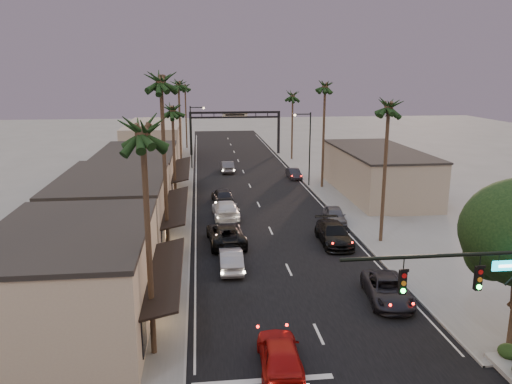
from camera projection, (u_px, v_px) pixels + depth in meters
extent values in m
plane|color=slate|center=(255.00, 198.00, 55.71)|extent=(200.00, 200.00, 0.00)
cube|color=black|center=(251.00, 188.00, 60.54)|extent=(14.00, 120.00, 0.02)
cube|color=slate|center=(174.00, 177.00, 66.23)|extent=(5.00, 92.00, 0.12)
cube|color=slate|center=(314.00, 174.00, 68.34)|extent=(5.00, 92.00, 0.12)
cube|color=tan|center=(73.00, 283.00, 26.58)|extent=(8.00, 12.00, 5.50)
cube|color=gray|center=(115.00, 212.00, 40.10)|extent=(8.00, 14.00, 5.50)
cube|color=tan|center=(138.00, 175.00, 55.61)|extent=(8.00, 16.00, 5.00)
cube|color=gray|center=(154.00, 142.00, 77.70)|extent=(8.00, 20.00, 6.00)
cube|color=gray|center=(377.00, 173.00, 56.69)|extent=(8.00, 18.00, 5.00)
cylinder|color=black|center=(443.00, 256.00, 19.78)|extent=(8.40, 0.16, 0.16)
cube|color=black|center=(402.00, 282.00, 19.85)|extent=(0.28, 0.22, 1.00)
cube|color=black|center=(478.00, 278.00, 20.20)|extent=(0.28, 0.22, 1.00)
sphere|color=black|center=(493.00, 253.00, 24.65)|extent=(2.80, 2.80, 2.80)
cube|color=black|center=(191.00, 135.00, 83.03)|extent=(0.40, 0.40, 7.00)
cube|color=black|center=(279.00, 133.00, 84.68)|extent=(0.40, 0.40, 7.00)
cube|color=black|center=(235.00, 112.00, 83.01)|extent=(15.20, 0.35, 0.35)
cube|color=black|center=(235.00, 117.00, 83.20)|extent=(15.20, 0.30, 0.30)
cube|color=beige|center=(235.00, 115.00, 83.09)|extent=(4.20, 0.12, 1.00)
cylinder|color=black|center=(310.00, 150.00, 60.29)|extent=(0.16, 0.16, 9.00)
cylinder|color=black|center=(302.00, 114.00, 59.16)|extent=(2.00, 0.12, 0.12)
sphere|color=#FFD899|center=(295.00, 115.00, 59.09)|extent=(0.30, 0.30, 0.30)
cylinder|color=black|center=(191.00, 138.00, 71.23)|extent=(0.16, 0.16, 9.00)
cylinder|color=black|center=(197.00, 107.00, 70.34)|extent=(2.00, 0.12, 0.12)
sphere|color=#FFD899|center=(204.00, 108.00, 70.46)|extent=(0.30, 0.30, 0.30)
cylinder|color=#38281C|center=(149.00, 250.00, 23.53)|extent=(0.28, 0.28, 11.00)
sphere|color=black|center=(142.00, 120.00, 22.10)|extent=(3.20, 3.20, 3.20)
cylinder|color=#38281C|center=(165.00, 175.00, 35.85)|extent=(0.28, 0.28, 13.00)
sphere|color=black|center=(161.00, 73.00, 34.18)|extent=(3.20, 3.20, 3.20)
cylinder|color=#38281C|center=(174.00, 161.00, 49.72)|extent=(0.28, 0.28, 10.00)
sphere|color=black|center=(172.00, 105.00, 48.40)|extent=(3.20, 3.20, 3.20)
cylinder|color=#38281C|center=(180.00, 130.00, 67.83)|extent=(0.28, 0.28, 12.00)
sphere|color=black|center=(178.00, 80.00, 66.28)|extent=(3.20, 3.20, 3.20)
cylinder|color=#38281C|center=(384.00, 177.00, 39.93)|extent=(0.28, 0.28, 11.00)
sphere|color=black|center=(389.00, 100.00, 38.50)|extent=(3.20, 3.20, 3.20)
cylinder|color=#38281C|center=(323.00, 138.00, 59.12)|extent=(0.28, 0.28, 12.00)
sphere|color=black|center=(325.00, 81.00, 57.57)|extent=(3.20, 3.20, 3.20)
cylinder|color=#38281C|center=(292.00, 128.00, 78.67)|extent=(0.28, 0.28, 10.00)
sphere|color=black|center=(293.00, 92.00, 77.36)|extent=(3.20, 3.20, 3.20)
cylinder|color=#38281C|center=(186.00, 118.00, 90.19)|extent=(0.28, 0.28, 11.00)
sphere|color=black|center=(185.00, 84.00, 88.76)|extent=(3.20, 3.20, 3.20)
imported|color=#990D0B|center=(280.00, 354.00, 23.36)|extent=(2.17, 4.93, 1.65)
imported|color=black|center=(226.00, 234.00, 40.60)|extent=(3.22, 6.29, 1.70)
imported|color=gray|center=(231.00, 259.00, 35.32)|extent=(1.66, 4.62, 1.52)
imported|color=silver|center=(226.00, 209.00, 47.83)|extent=(2.57, 5.94, 1.70)
imported|color=black|center=(223.00, 196.00, 53.14)|extent=(2.46, 5.12, 1.69)
imported|color=#45454A|center=(227.00, 167.00, 69.64)|extent=(1.70, 4.78, 1.57)
imported|color=black|center=(387.00, 290.00, 30.48)|extent=(3.09, 5.57, 1.47)
imported|color=black|center=(334.00, 234.00, 40.61)|extent=(2.48, 5.83, 1.68)
imported|color=#4C4C51|center=(335.00, 215.00, 46.11)|extent=(2.30, 4.67, 1.53)
imported|color=black|center=(294.00, 174.00, 65.55)|extent=(1.62, 4.08, 1.32)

